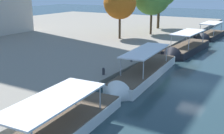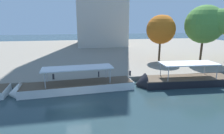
{
  "view_description": "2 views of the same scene",
  "coord_description": "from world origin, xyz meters",
  "px_view_note": "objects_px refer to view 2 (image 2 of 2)",
  "views": [
    {
      "loc": [
        -26.44,
        -6.32,
        9.27
      ],
      "look_at": [
        -0.99,
        8.75,
        0.88
      ],
      "focal_mm": 44.51,
      "sensor_mm": 36.0,
      "label": 1
    },
    {
      "loc": [
        0.39,
        -16.94,
        8.5
      ],
      "look_at": [
        5.13,
        9.28,
        1.81
      ],
      "focal_mm": 29.38,
      "sensor_mm": 36.0,
      "label": 2
    }
  ],
  "objects_px": {
    "tree_4": "(207,23)",
    "mooring_bollard_1": "(130,73)",
    "tour_boat_3": "(179,82)",
    "mooring_bollard_2": "(53,76)",
    "tree_3": "(162,28)",
    "tour_boat_2": "(70,88)",
    "mooring_bollard_0": "(99,74)"
  },
  "relations": [
    {
      "from": "tour_boat_2",
      "to": "tree_4",
      "type": "relative_size",
      "value": 1.41
    },
    {
      "from": "mooring_bollard_1",
      "to": "mooring_bollard_2",
      "type": "distance_m",
      "value": 11.03
    },
    {
      "from": "mooring_bollard_1",
      "to": "mooring_bollard_2",
      "type": "height_order",
      "value": "mooring_bollard_2"
    },
    {
      "from": "mooring_bollard_1",
      "to": "mooring_bollard_2",
      "type": "xyz_separation_m",
      "value": [
        -11.03,
        -0.07,
        0.04
      ]
    },
    {
      "from": "tour_boat_3",
      "to": "tree_4",
      "type": "relative_size",
      "value": 1.26
    },
    {
      "from": "tour_boat_2",
      "to": "mooring_bollard_2",
      "type": "xyz_separation_m",
      "value": [
        -2.41,
        3.25,
        0.66
      ]
    },
    {
      "from": "tour_boat_2",
      "to": "mooring_bollard_2",
      "type": "height_order",
      "value": "tour_boat_2"
    },
    {
      "from": "tree_4",
      "to": "tour_boat_3",
      "type": "bearing_deg",
      "value": -137.23
    },
    {
      "from": "tour_boat_2",
      "to": "tree_4",
      "type": "distance_m",
      "value": 27.62
    },
    {
      "from": "tour_boat_2",
      "to": "mooring_bollard_0",
      "type": "xyz_separation_m",
      "value": [
        3.91,
        3.21,
        0.69
      ]
    },
    {
      "from": "mooring_bollard_2",
      "to": "tree_3",
      "type": "distance_m",
      "value": 22.99
    },
    {
      "from": "tour_boat_2",
      "to": "mooring_bollard_1",
      "type": "distance_m",
      "value": 9.25
    },
    {
      "from": "tour_boat_2",
      "to": "tree_3",
      "type": "xyz_separation_m",
      "value": [
        17.66,
        12.7,
        6.7
      ]
    },
    {
      "from": "tree_3",
      "to": "tree_4",
      "type": "xyz_separation_m",
      "value": [
        7.2,
        -3.45,
        1.0
      ]
    },
    {
      "from": "mooring_bollard_1",
      "to": "tree_4",
      "type": "xyz_separation_m",
      "value": [
        16.24,
        5.94,
        7.08
      ]
    },
    {
      "from": "mooring_bollard_0",
      "to": "mooring_bollard_2",
      "type": "height_order",
      "value": "mooring_bollard_0"
    },
    {
      "from": "mooring_bollard_0",
      "to": "tour_boat_2",
      "type": "bearing_deg",
      "value": -140.58
    },
    {
      "from": "tour_boat_2",
      "to": "mooring_bollard_1",
      "type": "bearing_deg",
      "value": -162.62
    },
    {
      "from": "mooring_bollard_1",
      "to": "tour_boat_2",
      "type": "bearing_deg",
      "value": -158.94
    },
    {
      "from": "tree_4",
      "to": "mooring_bollard_1",
      "type": "bearing_deg",
      "value": -159.92
    },
    {
      "from": "tree_3",
      "to": "tour_boat_3",
      "type": "bearing_deg",
      "value": -103.26
    },
    {
      "from": "mooring_bollard_0",
      "to": "mooring_bollard_1",
      "type": "xyz_separation_m",
      "value": [
        4.71,
        0.11,
        -0.07
      ]
    },
    {
      "from": "tour_boat_3",
      "to": "mooring_bollard_2",
      "type": "height_order",
      "value": "tour_boat_3"
    },
    {
      "from": "tour_boat_2",
      "to": "tree_4",
      "type": "bearing_deg",
      "value": -163.26
    },
    {
      "from": "mooring_bollard_1",
      "to": "tree_3",
      "type": "xyz_separation_m",
      "value": [
        9.04,
        9.38,
        6.08
      ]
    },
    {
      "from": "mooring_bollard_1",
      "to": "tree_4",
      "type": "height_order",
      "value": "tree_4"
    },
    {
      "from": "mooring_bollard_0",
      "to": "tree_4",
      "type": "xyz_separation_m",
      "value": [
        20.95,
        6.04,
        7.01
      ]
    },
    {
      "from": "tree_3",
      "to": "tree_4",
      "type": "bearing_deg",
      "value": -25.58
    },
    {
      "from": "mooring_bollard_2",
      "to": "tree_3",
      "type": "bearing_deg",
      "value": 25.22
    },
    {
      "from": "mooring_bollard_0",
      "to": "tree_3",
      "type": "bearing_deg",
      "value": 34.61
    },
    {
      "from": "mooring_bollard_1",
      "to": "mooring_bollard_2",
      "type": "bearing_deg",
      "value": -179.64
    },
    {
      "from": "tour_boat_3",
      "to": "mooring_bollard_1",
      "type": "relative_size",
      "value": 19.55
    }
  ]
}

